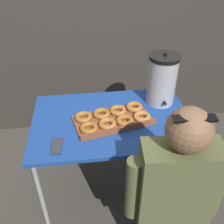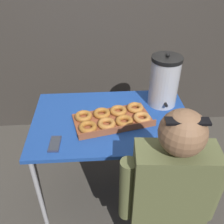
% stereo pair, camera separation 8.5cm
% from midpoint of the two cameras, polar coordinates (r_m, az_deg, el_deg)
% --- Properties ---
extents(ground_plane, '(12.00, 12.00, 0.00)m').
position_cam_midpoint_polar(ground_plane, '(2.36, -1.12, -16.32)').
color(ground_plane, '#4C473F').
extents(back_wall, '(6.00, 0.11, 2.58)m').
position_cam_midpoint_polar(back_wall, '(2.51, -4.16, 22.51)').
color(back_wall, '#38332D').
rests_on(back_wall, ground).
extents(folding_table, '(1.16, 0.77, 0.75)m').
position_cam_midpoint_polar(folding_table, '(1.86, -1.36, -2.89)').
color(folding_table, '#1E479E').
rests_on(folding_table, ground).
extents(donut_box, '(0.60, 0.40, 0.05)m').
position_cam_midpoint_polar(donut_box, '(1.79, -1.12, -1.45)').
color(donut_box, brown).
rests_on(donut_box, folding_table).
extents(coffee_urn, '(0.23, 0.26, 0.42)m').
position_cam_midpoint_polar(coffee_urn, '(1.95, 10.12, 7.26)').
color(coffee_urn, '#B7B7BC').
rests_on(coffee_urn, folding_table).
extents(cell_phone, '(0.08, 0.15, 0.01)m').
position_cam_midpoint_polar(cell_phone, '(1.64, -13.97, -7.58)').
color(cell_phone, '#2D334C').
rests_on(cell_phone, folding_table).
extents(person_seated, '(0.56, 0.26, 1.23)m').
position_cam_midpoint_polar(person_seated, '(1.57, 12.15, -19.05)').
color(person_seated, '#33332D').
rests_on(person_seated, ground).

